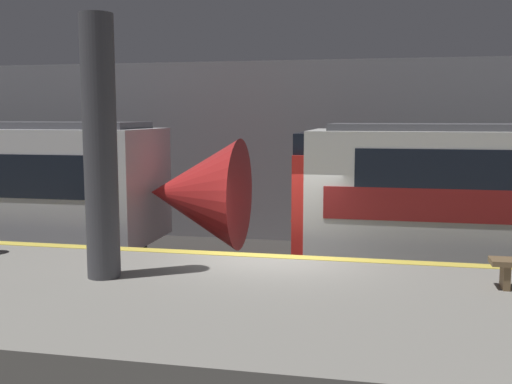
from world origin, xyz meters
name	(u,v)px	position (x,y,z in m)	size (l,w,h in m)	color
ground_plane	(271,311)	(0.00, 0.00, 0.00)	(120.00, 120.00, 0.00)	#33302D
platform	(239,330)	(0.00, -2.58, 0.55)	(40.00, 5.16, 1.11)	gray
station_rear_barrier	(311,152)	(0.00, 6.53, 2.63)	(50.00, 0.15, 5.27)	gray
support_pillar_near	(100,148)	(-2.36, -2.09, 3.17)	(0.53, 0.53, 4.14)	#47474C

